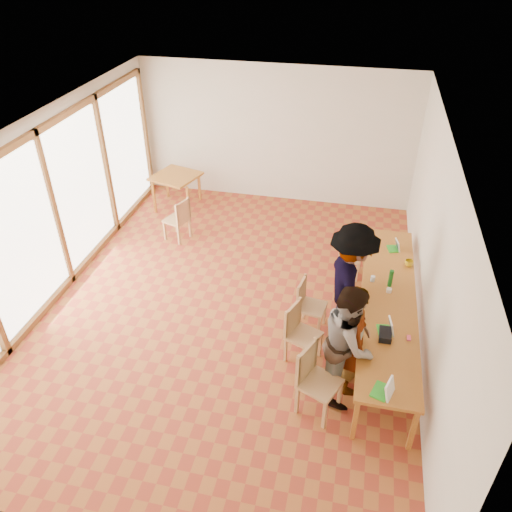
# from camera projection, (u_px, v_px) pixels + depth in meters

# --- Properties ---
(ground) EXTENTS (8.00, 8.00, 0.00)m
(ground) POSITION_uv_depth(u_px,v_px,m) (231.00, 303.00, 8.42)
(ground) COLOR #A35627
(ground) RESTS_ON ground
(wall_back) EXTENTS (6.00, 0.10, 3.00)m
(wall_back) POSITION_uv_depth(u_px,v_px,m) (276.00, 135.00, 10.82)
(wall_back) COLOR beige
(wall_back) RESTS_ON ground
(wall_front) EXTENTS (6.00, 0.10, 3.00)m
(wall_front) POSITION_uv_depth(u_px,v_px,m) (108.00, 455.00, 4.34)
(wall_front) COLOR beige
(wall_front) RESTS_ON ground
(wall_right) EXTENTS (0.10, 8.00, 3.00)m
(wall_right) POSITION_uv_depth(u_px,v_px,m) (433.00, 250.00, 7.04)
(wall_right) COLOR beige
(wall_right) RESTS_ON ground
(window_wall) EXTENTS (0.10, 8.00, 3.00)m
(window_wall) POSITION_uv_depth(u_px,v_px,m) (52.00, 207.00, 8.11)
(window_wall) COLOR white
(window_wall) RESTS_ON ground
(ceiling) EXTENTS (6.00, 8.00, 0.04)m
(ceiling) POSITION_uv_depth(u_px,v_px,m) (224.00, 130.00, 6.73)
(ceiling) COLOR white
(ceiling) RESTS_ON wall_back
(communal_table) EXTENTS (0.80, 4.00, 0.75)m
(communal_table) POSITION_uv_depth(u_px,v_px,m) (388.00, 302.00, 7.35)
(communal_table) COLOR #C5832B
(communal_table) RESTS_ON ground
(side_table) EXTENTS (0.90, 0.90, 0.75)m
(side_table) POSITION_uv_depth(u_px,v_px,m) (176.00, 179.00, 10.93)
(side_table) COLOR #C5832B
(side_table) RESTS_ON ground
(chair_near) EXTENTS (0.62, 0.62, 0.54)m
(chair_near) POSITION_uv_depth(u_px,v_px,m) (313.00, 372.00, 6.31)
(chair_near) COLOR tan
(chair_near) RESTS_ON ground
(chair_mid) EXTENTS (0.56, 0.56, 0.49)m
(chair_mid) POSITION_uv_depth(u_px,v_px,m) (298.00, 327.00, 7.10)
(chair_mid) COLOR tan
(chair_mid) RESTS_ON ground
(chair_far) EXTENTS (0.46, 0.46, 0.46)m
(chair_far) POSITION_uv_depth(u_px,v_px,m) (307.00, 300.00, 7.65)
(chair_far) COLOR tan
(chair_far) RESTS_ON ground
(chair_empty) EXTENTS (0.42, 0.42, 0.44)m
(chair_empty) POSITION_uv_depth(u_px,v_px,m) (346.00, 251.00, 8.84)
(chair_empty) COLOR tan
(chair_empty) RESTS_ON ground
(chair_spare) EXTENTS (0.53, 0.53, 0.48)m
(chair_spare) POSITION_uv_depth(u_px,v_px,m) (180.00, 216.00, 9.80)
(chair_spare) COLOR tan
(chair_spare) RESTS_ON ground
(person_near) EXTENTS (0.50, 0.67, 1.68)m
(person_near) POSITION_uv_depth(u_px,v_px,m) (354.00, 339.00, 6.49)
(person_near) COLOR gray
(person_near) RESTS_ON ground
(person_mid) EXTENTS (0.66, 0.85, 1.74)m
(person_mid) POSITION_uv_depth(u_px,v_px,m) (348.00, 342.00, 6.40)
(person_mid) COLOR gray
(person_mid) RESTS_ON ground
(person_far) EXTENTS (1.06, 1.40, 1.93)m
(person_far) POSITION_uv_depth(u_px,v_px,m) (350.00, 283.00, 7.29)
(person_far) COLOR gray
(person_far) RESTS_ON ground
(laptop_near) EXTENTS (0.30, 0.31, 0.22)m
(laptop_near) POSITION_uv_depth(u_px,v_px,m) (385.00, 390.00, 5.83)
(laptop_near) COLOR green
(laptop_near) RESTS_ON communal_table
(laptop_mid) EXTENTS (0.24, 0.27, 0.20)m
(laptop_mid) POSITION_uv_depth(u_px,v_px,m) (388.00, 329.00, 6.71)
(laptop_mid) COLOR green
(laptop_mid) RESTS_ON communal_table
(laptop_far) EXTENTS (0.23, 0.25, 0.18)m
(laptop_far) POSITION_uv_depth(u_px,v_px,m) (395.00, 247.00, 8.40)
(laptop_far) COLOR green
(laptop_far) RESTS_ON communal_table
(yellow_mug) EXTENTS (0.16, 0.16, 0.11)m
(yellow_mug) POSITION_uv_depth(u_px,v_px,m) (409.00, 263.00, 8.00)
(yellow_mug) COLOR gold
(yellow_mug) RESTS_ON communal_table
(green_bottle) EXTENTS (0.07, 0.07, 0.28)m
(green_bottle) POSITION_uv_depth(u_px,v_px,m) (391.00, 278.00, 7.51)
(green_bottle) COLOR #1B6A21
(green_bottle) RESTS_ON communal_table
(clear_glass) EXTENTS (0.07, 0.07, 0.09)m
(clear_glass) POSITION_uv_depth(u_px,v_px,m) (373.00, 279.00, 7.66)
(clear_glass) COLOR silver
(clear_glass) RESTS_ON communal_table
(condiment_cup) EXTENTS (0.08, 0.08, 0.06)m
(condiment_cup) POSITION_uv_depth(u_px,v_px,m) (389.00, 290.00, 7.45)
(condiment_cup) COLOR white
(condiment_cup) RESTS_ON communal_table
(pink_phone) EXTENTS (0.05, 0.10, 0.01)m
(pink_phone) POSITION_uv_depth(u_px,v_px,m) (409.00, 338.00, 6.63)
(pink_phone) COLOR #F44771
(pink_phone) RESTS_ON communal_table
(black_pouch) EXTENTS (0.16, 0.26, 0.09)m
(black_pouch) POSITION_uv_depth(u_px,v_px,m) (385.00, 335.00, 6.63)
(black_pouch) COLOR black
(black_pouch) RESTS_ON communal_table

